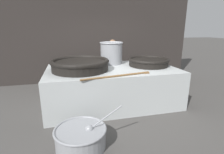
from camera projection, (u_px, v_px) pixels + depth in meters
The scene contains 9 objects.
ground_plane at pixel (112, 102), 4.75m from camera, with size 60.00×60.00×0.00m, color #474442.
back_wall at pixel (97, 26), 6.41m from camera, with size 7.24×0.24×4.02m, color #2D2826.
hearth_platform at pixel (112, 86), 4.62m from camera, with size 3.29×1.87×0.95m.
giant_wok_near at pixel (80, 64), 4.23m from camera, with size 1.41×1.41×0.27m.
giant_wok_far at pixel (148, 62), 4.77m from camera, with size 1.10×1.10×0.21m.
stock_pot at pixel (111, 53), 4.99m from camera, with size 0.66×0.66×0.62m.
stirring_paddle at pixel (120, 76), 3.71m from camera, with size 1.58×0.35×0.04m.
cook at pixel (112, 62), 5.77m from camera, with size 0.44×0.63×1.60m.
prep_bowl_vegetables at pixel (81, 136), 2.92m from camera, with size 1.14×0.88×0.71m.
Camera 1 is at (-1.05, -4.27, 1.94)m, focal length 28.00 mm.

